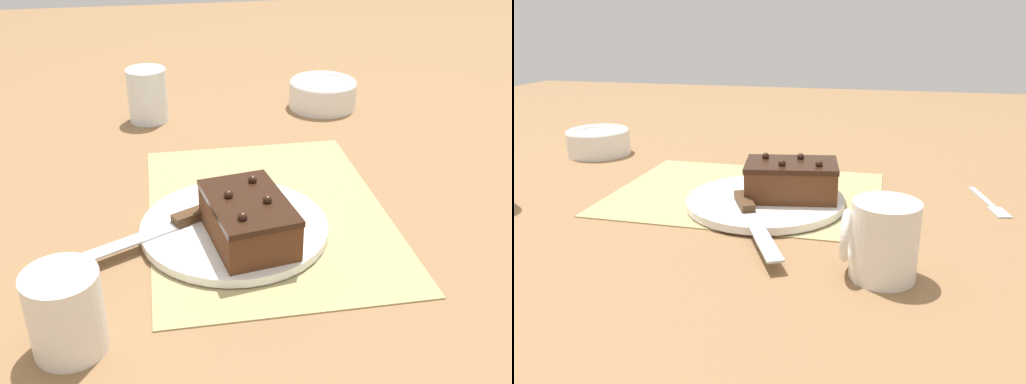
{
  "view_description": "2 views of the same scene",
  "coord_description": "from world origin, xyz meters",
  "views": [
    {
      "loc": [
        -0.74,
        0.14,
        0.45
      ],
      "look_at": [
        -0.05,
        0.03,
        0.06
      ],
      "focal_mm": 42.0,
      "sensor_mm": 36.0,
      "label": 1
    },
    {
      "loc": [
        -0.23,
        0.8,
        0.29
      ],
      "look_at": [
        -0.06,
        0.06,
        0.03
      ],
      "focal_mm": 35.0,
      "sensor_mm": 36.0,
      "label": 2
    }
  ],
  "objects": [
    {
      "name": "chocolate_cake",
      "position": [
        -0.09,
        0.04,
        0.05
      ],
      "size": [
        0.16,
        0.12,
        0.07
      ],
      "rotation": [
        0.0,
        0.0,
        0.17
      ],
      "color": "#512D19",
      "rests_on": "cake_plate"
    },
    {
      "name": "ground_plane",
      "position": [
        0.0,
        0.0,
        0.0
      ],
      "size": [
        3.0,
        3.0,
        0.0
      ],
      "primitive_type": "plane",
      "color": "olive"
    },
    {
      "name": "drinking_glass",
      "position": [
        0.39,
        0.16,
        0.05
      ],
      "size": [
        0.08,
        0.08,
        0.1
      ],
      "color": "white",
      "rests_on": "ground_plane"
    },
    {
      "name": "small_bowl",
      "position": [
        0.4,
        -0.19,
        0.03
      ],
      "size": [
        0.14,
        0.14,
        0.06
      ],
      "color": "white",
      "rests_on": "ground_plane"
    },
    {
      "name": "cake_plate",
      "position": [
        -0.05,
        0.05,
        0.01
      ],
      "size": [
        0.26,
        0.26,
        0.01
      ],
      "color": "white",
      "rests_on": "placemat_woven"
    },
    {
      "name": "placemat_woven",
      "position": [
        0.0,
        0.0,
        0.0
      ],
      "size": [
        0.46,
        0.34,
        0.0
      ],
      "primitive_type": "cube",
      "color": "tan",
      "rests_on": "ground_plane"
    },
    {
      "name": "coffee_mug",
      "position": [
        -0.23,
        0.25,
        0.05
      ],
      "size": [
        0.09,
        0.08,
        0.09
      ],
      "color": "silver",
      "rests_on": "ground_plane"
    },
    {
      "name": "serving_knife",
      "position": [
        -0.04,
        0.14,
        0.02
      ],
      "size": [
        0.13,
        0.22,
        0.01
      ],
      "rotation": [
        0.0,
        0.0,
        0.47
      ],
      "color": "#472D19",
      "rests_on": "cake_plate"
    }
  ]
}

